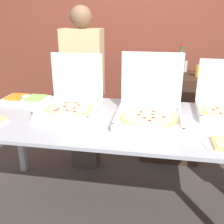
{
  "coord_description": "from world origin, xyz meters",
  "views": [
    {
      "loc": [
        0.32,
        -1.83,
        1.6
      ],
      "look_at": [
        0.0,
        0.0,
        0.91
      ],
      "focal_mm": 42.0,
      "sensor_mm": 36.0,
      "label": 1
    }
  ],
  "objects_px": {
    "soda_can_silver": "(184,66)",
    "soda_can_colored": "(198,71)",
    "person_guest_plaid": "(84,89)",
    "pizza_box_far_left": "(71,101)",
    "pizza_box_far_right": "(149,108)",
    "paper_plate_front_right": "(223,145)",
    "soda_bottle": "(180,62)",
    "veggie_tray": "(26,99)",
    "pizza_box_near_left": "(224,105)"
  },
  "relations": [
    {
      "from": "soda_can_silver",
      "to": "soda_bottle",
      "type": "bearing_deg",
      "value": -108.98
    },
    {
      "from": "pizza_box_near_left",
      "to": "pizza_box_far_right",
      "type": "relative_size",
      "value": 0.87
    },
    {
      "from": "soda_can_colored",
      "to": "soda_can_silver",
      "type": "bearing_deg",
      "value": 116.39
    },
    {
      "from": "soda_bottle",
      "to": "pizza_box_near_left",
      "type": "bearing_deg",
      "value": -71.22
    },
    {
      "from": "person_guest_plaid",
      "to": "soda_bottle",
      "type": "bearing_deg",
      "value": -156.78
    },
    {
      "from": "pizza_box_far_left",
      "to": "veggie_tray",
      "type": "xyz_separation_m",
      "value": [
        -0.48,
        0.15,
        -0.06
      ]
    },
    {
      "from": "pizza_box_far_left",
      "to": "paper_plate_front_right",
      "type": "relative_size",
      "value": 2.09
    },
    {
      "from": "soda_bottle",
      "to": "soda_can_colored",
      "type": "bearing_deg",
      "value": -21.61
    },
    {
      "from": "soda_bottle",
      "to": "person_guest_plaid",
      "type": "distance_m",
      "value": 1.09
    },
    {
      "from": "veggie_tray",
      "to": "soda_can_silver",
      "type": "bearing_deg",
      "value": 35.26
    },
    {
      "from": "soda_can_silver",
      "to": "person_guest_plaid",
      "type": "xyz_separation_m",
      "value": [
        -1.04,
        -0.6,
        -0.16
      ]
    },
    {
      "from": "pizza_box_far_left",
      "to": "soda_bottle",
      "type": "distance_m",
      "value": 1.37
    },
    {
      "from": "soda_bottle",
      "to": "person_guest_plaid",
      "type": "height_order",
      "value": "person_guest_plaid"
    },
    {
      "from": "pizza_box_far_right",
      "to": "veggie_tray",
      "type": "bearing_deg",
      "value": 168.77
    },
    {
      "from": "soda_can_silver",
      "to": "soda_can_colored",
      "type": "distance_m",
      "value": 0.28
    },
    {
      "from": "pizza_box_far_right",
      "to": "soda_can_silver",
      "type": "xyz_separation_m",
      "value": [
        0.34,
        1.26,
        0.1
      ]
    },
    {
      "from": "pizza_box_near_left",
      "to": "soda_bottle",
      "type": "distance_m",
      "value": 0.93
    },
    {
      "from": "paper_plate_front_right",
      "to": "pizza_box_far_left",
      "type": "bearing_deg",
      "value": 157.18
    },
    {
      "from": "pizza_box_far_right",
      "to": "soda_can_silver",
      "type": "distance_m",
      "value": 1.31
    },
    {
      "from": "pizza_box_far_left",
      "to": "soda_can_silver",
      "type": "relative_size",
      "value": 3.77
    },
    {
      "from": "veggie_tray",
      "to": "soda_can_colored",
      "type": "xyz_separation_m",
      "value": [
        1.59,
        0.78,
        0.16
      ]
    },
    {
      "from": "soda_can_colored",
      "to": "pizza_box_far_right",
      "type": "bearing_deg",
      "value": -115.08
    },
    {
      "from": "veggie_tray",
      "to": "pizza_box_far_right",
      "type": "bearing_deg",
      "value": -11.5
    },
    {
      "from": "paper_plate_front_right",
      "to": "soda_can_colored",
      "type": "bearing_deg",
      "value": 89.35
    },
    {
      "from": "pizza_box_far_left",
      "to": "soda_can_silver",
      "type": "xyz_separation_m",
      "value": [
        0.98,
        1.18,
        0.1
      ]
    },
    {
      "from": "soda_can_colored",
      "to": "pizza_box_far_left",
      "type": "bearing_deg",
      "value": -140.07
    },
    {
      "from": "pizza_box_far_left",
      "to": "pizza_box_near_left",
      "type": "height_order",
      "value": "pizza_box_far_left"
    },
    {
      "from": "veggie_tray",
      "to": "soda_can_colored",
      "type": "bearing_deg",
      "value": 26.12
    },
    {
      "from": "veggie_tray",
      "to": "person_guest_plaid",
      "type": "distance_m",
      "value": 0.6
    },
    {
      "from": "soda_can_silver",
      "to": "pizza_box_near_left",
      "type": "bearing_deg",
      "value": -77.46
    },
    {
      "from": "soda_bottle",
      "to": "soda_can_colored",
      "type": "height_order",
      "value": "soda_bottle"
    },
    {
      "from": "pizza_box_far_right",
      "to": "paper_plate_front_right",
      "type": "bearing_deg",
      "value": -39.49
    },
    {
      "from": "soda_can_silver",
      "to": "soda_can_colored",
      "type": "height_order",
      "value": "same"
    },
    {
      "from": "paper_plate_front_right",
      "to": "soda_can_colored",
      "type": "relative_size",
      "value": 1.8
    },
    {
      "from": "veggie_tray",
      "to": "soda_can_colored",
      "type": "relative_size",
      "value": 3.32
    },
    {
      "from": "soda_bottle",
      "to": "pizza_box_far_left",
      "type": "bearing_deg",
      "value": -132.54
    },
    {
      "from": "pizza_box_far_left",
      "to": "soda_can_colored",
      "type": "bearing_deg",
      "value": 40.86
    },
    {
      "from": "paper_plate_front_right",
      "to": "veggie_tray",
      "type": "distance_m",
      "value": 1.69
    },
    {
      "from": "soda_can_colored",
      "to": "person_guest_plaid",
      "type": "relative_size",
      "value": 0.07
    },
    {
      "from": "soda_bottle",
      "to": "paper_plate_front_right",
      "type": "bearing_deg",
      "value": -83.26
    },
    {
      "from": "soda_can_silver",
      "to": "person_guest_plaid",
      "type": "distance_m",
      "value": 1.21
    },
    {
      "from": "pizza_box_near_left",
      "to": "soda_can_silver",
      "type": "distance_m",
      "value": 1.08
    },
    {
      "from": "pizza_box_far_left",
      "to": "soda_bottle",
      "type": "height_order",
      "value": "same"
    },
    {
      "from": "pizza_box_far_left",
      "to": "pizza_box_near_left",
      "type": "xyz_separation_m",
      "value": [
        1.21,
        0.13,
        -0.01
      ]
    },
    {
      "from": "pizza_box_far_left",
      "to": "paper_plate_front_right",
      "type": "height_order",
      "value": "pizza_box_far_left"
    },
    {
      "from": "veggie_tray",
      "to": "pizza_box_far_left",
      "type": "bearing_deg",
      "value": -16.99
    },
    {
      "from": "paper_plate_front_right",
      "to": "soda_can_silver",
      "type": "height_order",
      "value": "soda_can_silver"
    },
    {
      "from": "pizza_box_far_left",
      "to": "veggie_tray",
      "type": "bearing_deg",
      "value": 163.94
    },
    {
      "from": "pizza_box_far_right",
      "to": "soda_can_silver",
      "type": "relative_size",
      "value": 3.99
    },
    {
      "from": "pizza_box_far_left",
      "to": "person_guest_plaid",
      "type": "height_order",
      "value": "person_guest_plaid"
    }
  ]
}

